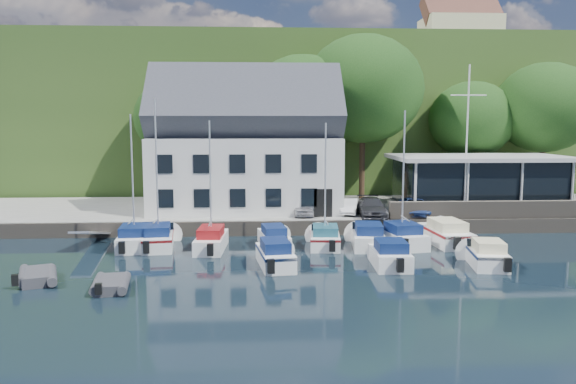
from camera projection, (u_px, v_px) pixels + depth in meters
name	position (u px, v px, depth m)	size (l,w,h in m)	color
ground	(383.00, 280.00, 27.50)	(180.00, 180.00, 0.00)	black
quay	(334.00, 212.00, 44.78)	(60.00, 13.00, 1.00)	#969691
quay_face	(347.00, 228.00, 38.34)	(60.00, 0.30, 1.00)	#5D554A
hillside	(296.00, 120.00, 87.94)	(160.00, 75.00, 16.00)	#2A481B
field_patch	(340.00, 72.00, 95.28)	(50.00, 30.00, 0.30)	olive
farmhouse	(459.00, 32.00, 77.71)	(10.40, 7.00, 8.20)	beige
harbor_building	(246.00, 153.00, 42.81)	(14.40, 8.20, 8.70)	silver
club_pavilion	(478.00, 182.00, 43.57)	(13.20, 7.20, 4.10)	black
seawall	(517.00, 209.00, 39.24)	(18.00, 0.50, 1.20)	#5D554A
gangway	(94.00, 244.00, 35.53)	(1.20, 6.00, 1.40)	silver
car_silver	(302.00, 207.00, 40.34)	(1.37, 3.41, 1.16)	#B3B2B7
car_white	(349.00, 206.00, 41.02)	(1.15, 3.31, 1.09)	silver
car_dgrey	(371.00, 207.00, 39.92)	(1.83, 4.50, 1.31)	#2B2B30
car_blue	(415.00, 206.00, 40.54)	(1.51, 3.83, 1.31)	navy
flagpole	(467.00, 141.00, 40.00)	(2.57, 0.20, 10.69)	silver
tree_1	(179.00, 139.00, 48.55)	(7.66, 7.66, 10.47)	#153710
tree_2	(302.00, 128.00, 47.95)	(9.05, 9.05, 12.36)	#153710
tree_3	(363.00, 117.00, 48.68)	(10.37, 10.37, 14.17)	#153710
tree_4	(471.00, 139.00, 49.82)	(7.51, 7.51, 10.27)	#153710
tree_5	(544.00, 131.00, 48.93)	(8.65, 8.65, 11.82)	#153710
boat_r1_0	(132.00, 177.00, 33.94)	(1.92, 6.20, 8.77)	white
boat_r1_1	(157.00, 176.00, 34.04)	(1.90, 6.36, 8.90)	white
boat_r1_2	(210.00, 178.00, 33.46)	(1.77, 6.29, 8.67)	white
boat_r1_3	(274.00, 236.00, 34.74)	(1.66, 5.48, 1.35)	white
boat_r1_4	(325.00, 180.00, 34.20)	(1.94, 5.36, 8.33)	white
boat_r1_5	(368.00, 235.00, 34.60)	(2.04, 5.89, 1.51)	white
boat_r1_6	(403.00, 172.00, 34.25)	(2.21, 5.59, 9.32)	white
boat_r1_7	(446.00, 231.00, 35.57)	(2.20, 6.88, 1.57)	white
boat_r2_2	(275.00, 253.00, 29.99)	(1.79, 5.72, 1.48)	white
boat_r2_3	(390.00, 253.00, 29.96)	(1.98, 4.99, 1.45)	white
boat_r2_4	(487.00, 253.00, 29.97)	(1.86, 4.89, 1.44)	white
dinghy_0	(38.00, 274.00, 27.13)	(1.86, 3.09, 0.72)	#37373C
dinghy_1	(111.00, 282.00, 25.85)	(1.71, 2.84, 0.66)	#37373C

